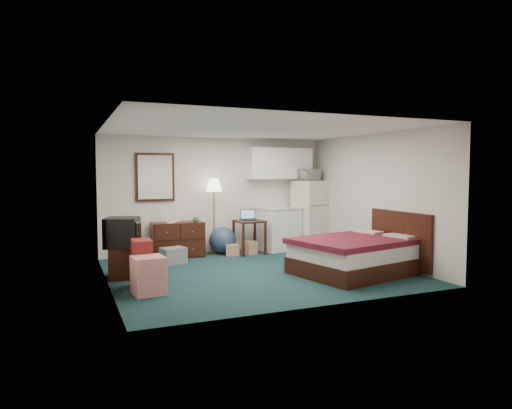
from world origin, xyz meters
name	(u,v)px	position (x,y,z in m)	size (l,w,h in m)	color
floor	(257,272)	(0.00, 0.00, 0.00)	(5.00, 4.50, 0.01)	black
ceiling	(257,129)	(0.00, 0.00, 2.50)	(5.00, 4.50, 0.01)	silver
walls	(257,201)	(0.00, 0.00, 1.25)	(5.01, 4.51, 2.50)	silver
mirror	(155,177)	(-1.35, 2.22, 1.65)	(0.80, 0.06, 1.00)	white
upper_cabinets	(280,164)	(1.45, 2.08, 1.95)	(1.50, 0.35, 0.70)	white
headboard	(400,239)	(2.46, -0.81, 0.55)	(0.06, 1.56, 1.00)	black
dresser	(178,240)	(-0.96, 1.93, 0.36)	(1.06, 0.48, 0.72)	black
floor_lamp	(214,216)	(-0.15, 2.00, 0.81)	(0.35, 0.35, 1.62)	gold
desk	(249,237)	(0.54, 1.68, 0.36)	(0.57, 0.57, 0.72)	black
exercise_ball	(222,240)	(0.03, 1.96, 0.29)	(0.58, 0.58, 0.58)	navy
kitchen_counter	(278,229)	(1.33, 1.91, 0.47)	(0.85, 0.65, 0.93)	white
fridge	(310,214)	(2.13, 1.88, 0.78)	(0.64, 0.64, 1.56)	silver
bed	(354,256)	(1.48, -0.81, 0.30)	(1.90, 1.48, 0.61)	#510B18
tv_stand	(124,262)	(-2.21, 0.46, 0.26)	(0.51, 0.56, 0.51)	black
suitcase	(142,263)	(-2.04, -0.32, 0.36)	(0.28, 0.45, 0.73)	maroon
retail_box	(149,275)	(-2.01, -0.75, 0.27)	(0.43, 0.43, 0.54)	beige
file_bin	(173,256)	(-1.20, 1.27, 0.16)	(0.44, 0.33, 0.31)	gray
cardboard_box_a	(232,250)	(0.15, 1.66, 0.12)	(0.28, 0.23, 0.23)	tan
cardboard_box_b	(249,248)	(0.53, 1.66, 0.14)	(0.24, 0.28, 0.28)	tan
laptop	(249,215)	(0.54, 1.71, 0.84)	(0.32, 0.26, 0.22)	black
crt_tv	(122,232)	(-2.23, 0.44, 0.76)	(0.53, 0.57, 0.49)	black
microwave	(309,173)	(2.08, 1.85, 1.72)	(0.48, 0.27, 0.33)	silver
book_a	(166,218)	(-1.20, 1.87, 0.83)	(0.16, 0.02, 0.22)	tan
book_b	(170,216)	(-1.09, 2.00, 0.84)	(0.18, 0.02, 0.24)	tan
mug	(196,219)	(-0.61, 1.78, 0.79)	(0.12, 0.10, 0.12)	#377930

